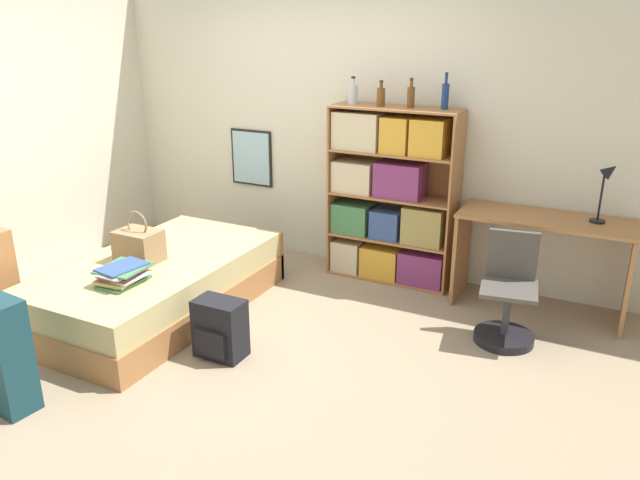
{
  "coord_description": "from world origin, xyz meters",
  "views": [
    {
      "loc": [
        2.49,
        -3.41,
        2.2
      ],
      "look_at": [
        0.65,
        0.2,
        0.75
      ],
      "focal_mm": 35.0,
      "sensor_mm": 36.0,
      "label": 1
    }
  ],
  "objects_px": {
    "book_stack_on_bed": "(123,274)",
    "bottle_brown": "(381,96)",
    "bed": "(159,285)",
    "bottle_green": "(353,94)",
    "bottle_blue": "(445,95)",
    "bookcase": "(389,199)",
    "handbag": "(139,245)",
    "desk": "(543,246)",
    "desk_chair": "(507,307)",
    "bottle_clear": "(411,96)",
    "desk_lamp": "(607,181)",
    "backpack": "(220,329)"
  },
  "relations": [
    {
      "from": "book_stack_on_bed",
      "to": "desk_chair",
      "type": "bearing_deg",
      "value": 26.8
    },
    {
      "from": "book_stack_on_bed",
      "to": "bookcase",
      "type": "height_order",
      "value": "bookcase"
    },
    {
      "from": "bottle_blue",
      "to": "desk_lamp",
      "type": "bearing_deg",
      "value": -4.15
    },
    {
      "from": "bed",
      "to": "bottle_blue",
      "type": "height_order",
      "value": "bottle_blue"
    },
    {
      "from": "book_stack_on_bed",
      "to": "bottle_brown",
      "type": "relative_size",
      "value": 1.81
    },
    {
      "from": "handbag",
      "to": "bottle_green",
      "type": "xyz_separation_m",
      "value": [
        1.08,
        1.53,
        1.03
      ]
    },
    {
      "from": "bed",
      "to": "bottle_blue",
      "type": "bearing_deg",
      "value": 40.35
    },
    {
      "from": "bed",
      "to": "bottle_blue",
      "type": "distance_m",
      "value": 2.71
    },
    {
      "from": "bottle_clear",
      "to": "desk_chair",
      "type": "relative_size",
      "value": 0.3
    },
    {
      "from": "bottle_green",
      "to": "bottle_blue",
      "type": "relative_size",
      "value": 0.81
    },
    {
      "from": "bottle_clear",
      "to": "backpack",
      "type": "bearing_deg",
      "value": -109.82
    },
    {
      "from": "desk_lamp",
      "to": "backpack",
      "type": "height_order",
      "value": "desk_lamp"
    },
    {
      "from": "desk_lamp",
      "to": "handbag",
      "type": "bearing_deg",
      "value": -154.26
    },
    {
      "from": "handbag",
      "to": "bottle_blue",
      "type": "distance_m",
      "value": 2.66
    },
    {
      "from": "book_stack_on_bed",
      "to": "desk_chair",
      "type": "xyz_separation_m",
      "value": [
        2.42,
        1.22,
        -0.25
      ]
    },
    {
      "from": "bottle_brown",
      "to": "desk_chair",
      "type": "relative_size",
      "value": 0.27
    },
    {
      "from": "handbag",
      "to": "desk",
      "type": "xyz_separation_m",
      "value": [
        2.73,
        1.46,
        -0.02
      ]
    },
    {
      "from": "book_stack_on_bed",
      "to": "bottle_brown",
      "type": "height_order",
      "value": "bottle_brown"
    },
    {
      "from": "bottle_brown",
      "to": "desk",
      "type": "xyz_separation_m",
      "value": [
        1.4,
        -0.06,
        -1.05
      ]
    },
    {
      "from": "handbag",
      "to": "desk_chair",
      "type": "distance_m",
      "value": 2.76
    },
    {
      "from": "bookcase",
      "to": "backpack",
      "type": "relative_size",
      "value": 3.66
    },
    {
      "from": "bottle_blue",
      "to": "desk",
      "type": "xyz_separation_m",
      "value": [
        0.89,
        -0.14,
        -1.08
      ]
    },
    {
      "from": "bottle_brown",
      "to": "bottle_clear",
      "type": "height_order",
      "value": "bottle_clear"
    },
    {
      "from": "bed",
      "to": "bottle_green",
      "type": "height_order",
      "value": "bottle_green"
    },
    {
      "from": "bottle_brown",
      "to": "desk",
      "type": "height_order",
      "value": "bottle_brown"
    },
    {
      "from": "bed",
      "to": "bookcase",
      "type": "distance_m",
      "value": 2.04
    },
    {
      "from": "bottle_green",
      "to": "bottle_blue",
      "type": "height_order",
      "value": "bottle_blue"
    },
    {
      "from": "handbag",
      "to": "bottle_green",
      "type": "bearing_deg",
      "value": 54.92
    },
    {
      "from": "desk",
      "to": "handbag",
      "type": "bearing_deg",
      "value": -151.98
    },
    {
      "from": "handbag",
      "to": "bottle_blue",
      "type": "height_order",
      "value": "bottle_blue"
    },
    {
      "from": "bottle_blue",
      "to": "desk_chair",
      "type": "bearing_deg",
      "value": -44.29
    },
    {
      "from": "bookcase",
      "to": "handbag",
      "type": "bearing_deg",
      "value": -133.07
    },
    {
      "from": "bottle_blue",
      "to": "backpack",
      "type": "height_order",
      "value": "bottle_blue"
    },
    {
      "from": "book_stack_on_bed",
      "to": "bottle_clear",
      "type": "relative_size",
      "value": 1.61
    },
    {
      "from": "bed",
      "to": "book_stack_on_bed",
      "type": "distance_m",
      "value": 0.56
    },
    {
      "from": "bed",
      "to": "bottle_green",
      "type": "bearing_deg",
      "value": 55.43
    },
    {
      "from": "bottle_clear",
      "to": "desk",
      "type": "xyz_separation_m",
      "value": [
        1.16,
        -0.09,
        -1.06
      ]
    },
    {
      "from": "bookcase",
      "to": "bottle_clear",
      "type": "distance_m",
      "value": 0.89
    },
    {
      "from": "book_stack_on_bed",
      "to": "handbag",
      "type": "bearing_deg",
      "value": 116.48
    },
    {
      "from": "desk",
      "to": "book_stack_on_bed",
      "type": "bearing_deg",
      "value": -144.3
    },
    {
      "from": "bottle_brown",
      "to": "bottle_blue",
      "type": "height_order",
      "value": "bottle_blue"
    },
    {
      "from": "bottle_blue",
      "to": "bottle_green",
      "type": "bearing_deg",
      "value": -175.69
    },
    {
      "from": "bottle_green",
      "to": "backpack",
      "type": "relative_size",
      "value": 0.56
    },
    {
      "from": "bookcase",
      "to": "desk",
      "type": "distance_m",
      "value": 1.32
    },
    {
      "from": "desk_chair",
      "to": "bottle_green",
      "type": "bearing_deg",
      "value": 155.96
    },
    {
      "from": "handbag",
      "to": "bookcase",
      "type": "xyz_separation_m",
      "value": [
        1.43,
        1.53,
        0.16
      ]
    },
    {
      "from": "bookcase",
      "to": "bottle_brown",
      "type": "height_order",
      "value": "bottle_brown"
    },
    {
      "from": "handbag",
      "to": "bookcase",
      "type": "relative_size",
      "value": 0.26
    },
    {
      "from": "handbag",
      "to": "bottle_brown",
      "type": "distance_m",
      "value": 2.27
    },
    {
      "from": "bottle_clear",
      "to": "bottle_blue",
      "type": "bearing_deg",
      "value": 8.66
    }
  ]
}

